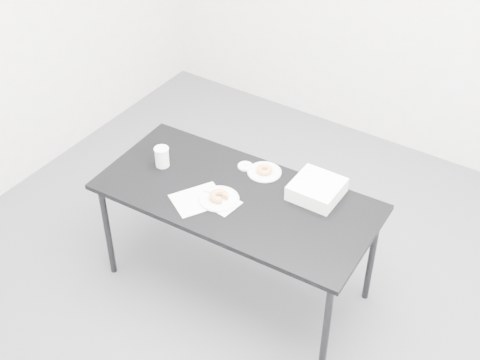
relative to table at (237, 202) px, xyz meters
The scene contains 13 objects.
floor 0.67m from the table, 17.13° to the right, with size 4.00×4.00×0.00m, color #49484D.
table is the anchor object (origin of this frame).
scorecard 0.22m from the table, 136.41° to the right, with size 0.22×0.28×0.00m, color white.
logo_patch 0.12m from the table, 144.97° to the right, with size 0.04×0.04×0.00m, color green.
pen 0.14m from the table, 146.10° to the right, with size 0.01×0.01×0.13m, color #0D9764.
napkin 0.12m from the table, 100.58° to the right, with size 0.16×0.16×0.00m, color white.
plate_near 0.12m from the table, 124.72° to the right, with size 0.23×0.23×0.01m, color white.
donut_near 0.13m from the table, 124.72° to the right, with size 0.11×0.11×0.04m, color #E48948.
plate_far 0.27m from the table, 85.17° to the left, with size 0.20×0.20×0.01m, color white.
donut_far 0.27m from the table, 85.17° to the left, with size 0.09×0.09×0.03m, color #E48948.
coffee_cup 0.53m from the table, behind, with size 0.08×0.08×0.12m, color white.
cup_lid 0.27m from the table, 112.24° to the left, with size 0.09×0.09×0.01m, color white.
bakery_box 0.46m from the table, 33.09° to the left, with size 0.26×0.26×0.09m, color white.
Camera 1 is at (1.52, -2.38, 3.13)m, focal length 50.00 mm.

